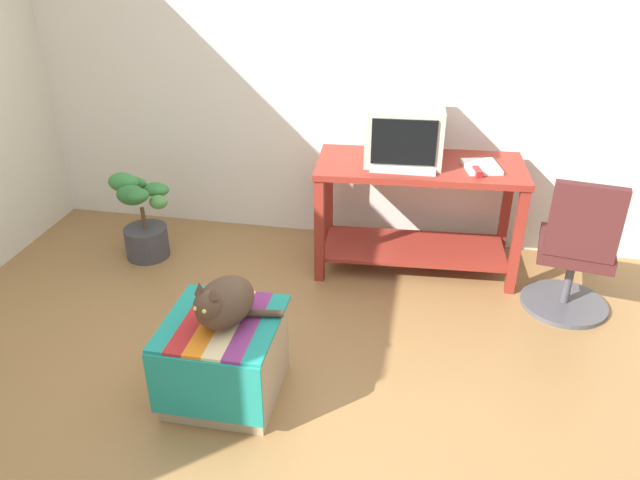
% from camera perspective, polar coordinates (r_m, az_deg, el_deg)
% --- Properties ---
extents(ground_plane, '(14.00, 14.00, 0.00)m').
position_cam_1_polar(ground_plane, '(3.10, -1.89, -16.59)').
color(ground_plane, olive).
extents(back_wall, '(8.00, 0.10, 2.60)m').
position_cam_1_polar(back_wall, '(4.31, 4.04, 16.35)').
color(back_wall, silver).
rests_on(back_wall, ground_plane).
extents(desk, '(1.35, 0.66, 0.76)m').
position_cam_1_polar(desk, '(4.10, 9.00, 3.79)').
color(desk, maroon).
rests_on(desk, ground_plane).
extents(tv_monitor, '(0.50, 0.49, 0.36)m').
position_cam_1_polar(tv_monitor, '(4.01, 7.74, 9.80)').
color(tv_monitor, '#BCB7A8').
rests_on(tv_monitor, desk).
extents(keyboard, '(0.40, 0.16, 0.02)m').
position_cam_1_polar(keyboard, '(3.87, 7.65, 6.57)').
color(keyboard, beige).
rests_on(keyboard, desk).
extents(book, '(0.26, 0.28, 0.03)m').
position_cam_1_polar(book, '(3.99, 14.64, 6.56)').
color(book, white).
rests_on(book, desk).
extents(ottoman_with_blanket, '(0.55, 0.57, 0.44)m').
position_cam_1_polar(ottoman_with_blanket, '(3.15, -8.79, -10.66)').
color(ottoman_with_blanket, tan).
rests_on(ottoman_with_blanket, ground_plane).
extents(cat, '(0.43, 0.39, 0.28)m').
position_cam_1_polar(cat, '(2.94, -8.87, -5.70)').
color(cat, '#473323').
rests_on(cat, ottoman_with_blanket).
extents(potted_plant, '(0.42, 0.36, 0.62)m').
position_cam_1_polar(potted_plant, '(4.46, -16.03, 1.78)').
color(potted_plant, '#3D3D42').
rests_on(potted_plant, ground_plane).
extents(office_chair, '(0.52, 0.52, 0.89)m').
position_cam_1_polar(office_chair, '(3.93, 22.44, -1.36)').
color(office_chair, '#4C4C51').
rests_on(office_chair, ground_plane).
extents(stapler, '(0.06, 0.12, 0.04)m').
position_cam_1_polar(stapler, '(3.89, 14.28, 6.12)').
color(stapler, '#A31E1E').
rests_on(stapler, desk).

